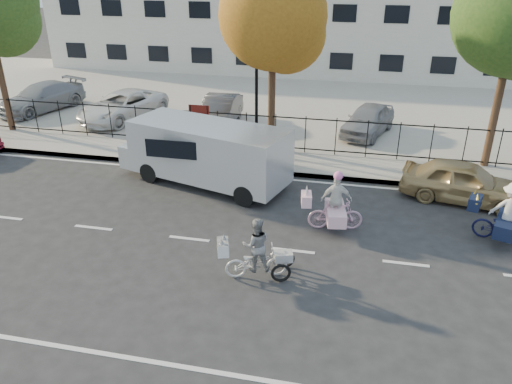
% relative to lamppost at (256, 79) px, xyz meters
% --- Properties ---
extents(ground, '(120.00, 120.00, 0.00)m').
position_rel_lamppost_xyz_m(ground, '(-0.50, -6.80, -3.11)').
color(ground, '#333334').
extents(road_markings, '(60.00, 9.52, 0.01)m').
position_rel_lamppost_xyz_m(road_markings, '(-0.50, -6.80, -3.11)').
color(road_markings, silver).
rests_on(road_markings, ground).
extents(curb, '(60.00, 0.10, 0.15)m').
position_rel_lamppost_xyz_m(curb, '(-0.50, -1.75, -3.04)').
color(curb, '#A8A399').
rests_on(curb, ground).
extents(sidewalk, '(60.00, 2.20, 0.15)m').
position_rel_lamppost_xyz_m(sidewalk, '(-0.50, -0.70, -3.04)').
color(sidewalk, '#A8A399').
rests_on(sidewalk, ground).
extents(parking_lot, '(60.00, 15.60, 0.15)m').
position_rel_lamppost_xyz_m(parking_lot, '(-0.50, 8.20, -3.04)').
color(parking_lot, '#A8A399').
rests_on(parking_lot, ground).
extents(iron_fence, '(58.00, 0.06, 1.50)m').
position_rel_lamppost_xyz_m(iron_fence, '(-0.50, 0.40, -2.21)').
color(iron_fence, black).
rests_on(iron_fence, sidewalk).
extents(building, '(34.00, 10.00, 6.00)m').
position_rel_lamppost_xyz_m(building, '(-0.50, 18.20, -0.11)').
color(building, silver).
rests_on(building, ground).
extents(lamppost, '(0.36, 0.36, 4.33)m').
position_rel_lamppost_xyz_m(lamppost, '(0.00, 0.00, 0.00)').
color(lamppost, black).
rests_on(lamppost, sidewalk).
extents(street_sign, '(0.85, 0.06, 1.80)m').
position_rel_lamppost_xyz_m(street_sign, '(-2.35, 0.00, -1.70)').
color(street_sign, black).
rests_on(street_sign, sidewalk).
extents(zebra_trike, '(1.90, 1.17, 1.63)m').
position_rel_lamppost_xyz_m(zebra_trike, '(1.76, -8.17, -2.48)').
color(zebra_trike, silver).
rests_on(zebra_trike, ground).
extents(unicorn_bike, '(1.87, 1.32, 1.85)m').
position_rel_lamppost_xyz_m(unicorn_bike, '(3.49, -5.34, -2.43)').
color(unicorn_bike, '#E3ADC7').
rests_on(unicorn_bike, ground).
extents(bull_bike, '(2.03, 1.44, 1.83)m').
position_rel_lamppost_xyz_m(bull_bike, '(8.21, -5.08, -2.38)').
color(bull_bike, '#101137').
rests_on(bull_bike, ground).
extents(white_van, '(6.51, 3.55, 2.15)m').
position_rel_lamppost_xyz_m(white_van, '(-1.15, -3.00, -1.92)').
color(white_van, silver).
rests_on(white_van, ground).
extents(gold_sedan, '(4.21, 2.38, 1.35)m').
position_rel_lamppost_xyz_m(gold_sedan, '(7.47, -2.55, -2.44)').
color(gold_sedan, tan).
rests_on(gold_sedan, ground).
extents(pedestrian, '(0.67, 0.59, 1.54)m').
position_rel_lamppost_xyz_m(pedestrian, '(-3.57, -0.10, -2.19)').
color(pedestrian, black).
rests_on(pedestrian, sidewalk).
extents(lot_car_a, '(3.27, 4.97, 1.34)m').
position_rel_lamppost_xyz_m(lot_car_a, '(-11.89, 3.54, -2.29)').
color(lot_car_a, '#96999D').
rests_on(lot_car_a, parking_lot).
extents(lot_car_b, '(3.53, 5.19, 1.32)m').
position_rel_lamppost_xyz_m(lot_car_b, '(-7.20, 2.97, -2.30)').
color(lot_car_b, white).
rests_on(lot_car_b, parking_lot).
extents(lot_car_c, '(1.58, 4.13, 1.34)m').
position_rel_lamppost_xyz_m(lot_car_c, '(-2.40, 3.04, -2.29)').
color(lot_car_c, '#43454A').
rests_on(lot_car_c, parking_lot).
extents(lot_car_d, '(2.64, 4.08, 1.29)m').
position_rel_lamppost_xyz_m(lot_car_d, '(4.31, 3.26, -2.32)').
color(lot_car_d, '#929399').
rests_on(lot_car_d, parking_lot).
extents(tree_mid, '(4.00, 4.00, 7.34)m').
position_rel_lamppost_xyz_m(tree_mid, '(0.65, 0.56, 2.03)').
color(tree_mid, '#442D1D').
rests_on(tree_mid, ground).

